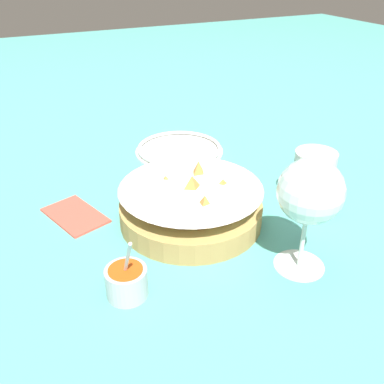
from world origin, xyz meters
The scene contains 7 objects.
ground_plane centered at (0.00, 0.00, 0.00)m, with size 4.00×4.00×0.00m, color teal.
food_basket centered at (0.01, 0.00, 0.03)m, with size 0.25×0.25×0.09m.
sauce_cup centered at (0.14, -0.16, 0.02)m, with size 0.07×0.06×0.11m.
wine_glass centered at (0.19, 0.10, 0.13)m, with size 0.09×0.09×0.18m.
beer_mug centered at (0.04, 0.24, 0.05)m, with size 0.12×0.08×0.10m.
side_plate centered at (-0.27, 0.10, 0.01)m, with size 0.21×0.21×0.01m.
napkin centered at (-0.10, -0.18, 0.00)m, with size 0.14×0.11×0.01m.
Camera 1 is at (0.58, -0.27, 0.43)m, focal length 40.00 mm.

